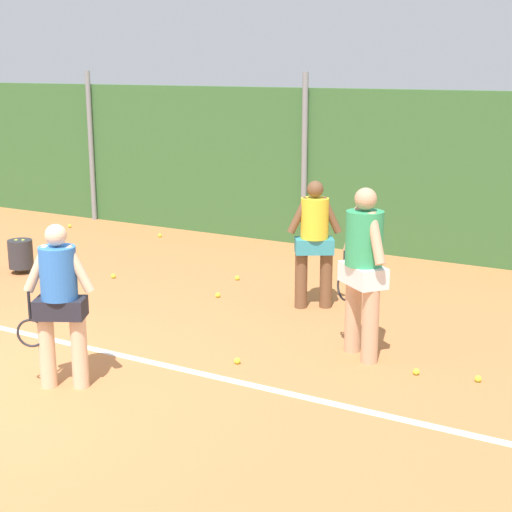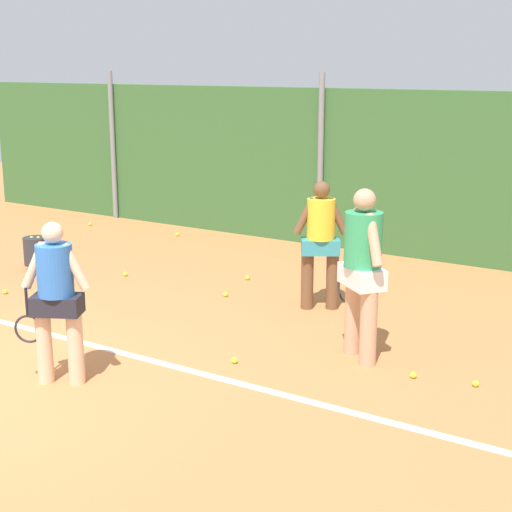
{
  "view_description": "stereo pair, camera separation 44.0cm",
  "coord_description": "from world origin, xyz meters",
  "px_view_note": "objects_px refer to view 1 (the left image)",
  "views": [
    {
      "loc": [
        5.65,
        -4.73,
        3.02
      ],
      "look_at": [
        1.7,
        2.28,
        1.02
      ],
      "focal_mm": 54.39,
      "sensor_mm": 36.0,
      "label": 1
    },
    {
      "loc": [
        6.03,
        -4.5,
        3.02
      ],
      "look_at": [
        1.7,
        2.28,
        1.02
      ],
      "focal_mm": 54.39,
      "sensor_mm": 36.0,
      "label": 2
    }
  ],
  "objects_px": {
    "player_midcourt": "(363,264)",
    "tennis_ball_5": "(113,276)",
    "tennis_ball_0": "(478,379)",
    "tennis_ball_2": "(416,372)",
    "tennis_ball_3": "(70,226)",
    "tennis_ball_8": "(218,295)",
    "tennis_ball_1": "(237,278)",
    "player_foreground_near": "(59,298)",
    "player_backcourt_far": "(314,237)",
    "tennis_ball_9": "(237,361)",
    "tennis_ball_7": "(160,235)",
    "ball_hopper": "(21,254)"
  },
  "relations": [
    {
      "from": "player_midcourt",
      "to": "tennis_ball_5",
      "type": "height_order",
      "value": "player_midcourt"
    },
    {
      "from": "tennis_ball_0",
      "to": "tennis_ball_2",
      "type": "bearing_deg",
      "value": -167.89
    },
    {
      "from": "tennis_ball_3",
      "to": "tennis_ball_5",
      "type": "distance_m",
      "value": 3.87
    },
    {
      "from": "player_midcourt",
      "to": "tennis_ball_8",
      "type": "xyz_separation_m",
      "value": [
        -2.46,
        1.07,
        -0.98
      ]
    },
    {
      "from": "tennis_ball_1",
      "to": "tennis_ball_8",
      "type": "height_order",
      "value": "same"
    },
    {
      "from": "player_foreground_near",
      "to": "tennis_ball_1",
      "type": "height_order",
      "value": "player_foreground_near"
    },
    {
      "from": "player_backcourt_far",
      "to": "player_midcourt",
      "type": "bearing_deg",
      "value": 100.32
    },
    {
      "from": "tennis_ball_0",
      "to": "tennis_ball_1",
      "type": "relative_size",
      "value": 1.0
    },
    {
      "from": "player_backcourt_far",
      "to": "tennis_ball_2",
      "type": "bearing_deg",
      "value": 109.33
    },
    {
      "from": "player_midcourt",
      "to": "tennis_ball_3",
      "type": "xyz_separation_m",
      "value": [
        -7.32,
        3.52,
        -0.98
      ]
    },
    {
      "from": "tennis_ball_0",
      "to": "tennis_ball_3",
      "type": "xyz_separation_m",
      "value": [
        -8.59,
        3.59,
        0.0
      ]
    },
    {
      "from": "player_backcourt_far",
      "to": "tennis_ball_8",
      "type": "relative_size",
      "value": 24.67
    },
    {
      "from": "tennis_ball_9",
      "to": "tennis_ball_8",
      "type": "bearing_deg",
      "value": 127.02
    },
    {
      "from": "tennis_ball_2",
      "to": "player_midcourt",
      "type": "bearing_deg",
      "value": 163.66
    },
    {
      "from": "tennis_ball_3",
      "to": "tennis_ball_7",
      "type": "distance_m",
      "value": 2.0
    },
    {
      "from": "tennis_ball_7",
      "to": "tennis_ball_9",
      "type": "xyz_separation_m",
      "value": [
        4.3,
        -4.51,
        0.0
      ]
    },
    {
      "from": "ball_hopper",
      "to": "tennis_ball_0",
      "type": "bearing_deg",
      "value": -6.32
    },
    {
      "from": "player_foreground_near",
      "to": "tennis_ball_2",
      "type": "distance_m",
      "value": 3.56
    },
    {
      "from": "player_midcourt",
      "to": "player_backcourt_far",
      "type": "distance_m",
      "value": 1.75
    },
    {
      "from": "tennis_ball_7",
      "to": "tennis_ball_3",
      "type": "bearing_deg",
      "value": -175.25
    },
    {
      "from": "tennis_ball_3",
      "to": "tennis_ball_5",
      "type": "bearing_deg",
      "value": -38.23
    },
    {
      "from": "tennis_ball_2",
      "to": "tennis_ball_3",
      "type": "distance_m",
      "value": 8.82
    },
    {
      "from": "ball_hopper",
      "to": "tennis_ball_3",
      "type": "bearing_deg",
      "value": 120.34
    },
    {
      "from": "player_backcourt_far",
      "to": "tennis_ball_2",
      "type": "height_order",
      "value": "player_backcourt_far"
    },
    {
      "from": "tennis_ball_0",
      "to": "tennis_ball_8",
      "type": "distance_m",
      "value": 3.89
    },
    {
      "from": "tennis_ball_1",
      "to": "tennis_ball_3",
      "type": "height_order",
      "value": "same"
    },
    {
      "from": "player_backcourt_far",
      "to": "ball_hopper",
      "type": "distance_m",
      "value": 4.58
    },
    {
      "from": "player_midcourt",
      "to": "tennis_ball_1",
      "type": "xyz_separation_m",
      "value": [
        -2.67,
        1.92,
        -0.98
      ]
    },
    {
      "from": "tennis_ball_3",
      "to": "tennis_ball_2",
      "type": "bearing_deg",
      "value": -24.92
    },
    {
      "from": "tennis_ball_7",
      "to": "player_backcourt_far",
      "type": "bearing_deg",
      "value": -29.76
    },
    {
      "from": "tennis_ball_8",
      "to": "tennis_ball_9",
      "type": "distance_m",
      "value": 2.38
    },
    {
      "from": "player_midcourt",
      "to": "tennis_ball_7",
      "type": "height_order",
      "value": "player_midcourt"
    },
    {
      "from": "tennis_ball_5",
      "to": "player_midcourt",
      "type": "bearing_deg",
      "value": -14.72
    },
    {
      "from": "tennis_ball_1",
      "to": "tennis_ball_2",
      "type": "height_order",
      "value": "same"
    },
    {
      "from": "tennis_ball_9",
      "to": "tennis_ball_2",
      "type": "bearing_deg",
      "value": 20.23
    },
    {
      "from": "tennis_ball_9",
      "to": "tennis_ball_5",
      "type": "bearing_deg",
      "value": 149.02
    },
    {
      "from": "player_foreground_near",
      "to": "tennis_ball_1",
      "type": "xyz_separation_m",
      "value": [
        -0.49,
        4.07,
        -0.86
      ]
    },
    {
      "from": "tennis_ball_0",
      "to": "tennis_ball_1",
      "type": "bearing_deg",
      "value": 153.08
    },
    {
      "from": "tennis_ball_7",
      "to": "tennis_ball_9",
      "type": "height_order",
      "value": "same"
    },
    {
      "from": "ball_hopper",
      "to": "tennis_ball_7",
      "type": "height_order",
      "value": "ball_hopper"
    },
    {
      "from": "player_backcourt_far",
      "to": "tennis_ball_1",
      "type": "bearing_deg",
      "value": -54.0
    },
    {
      "from": "player_foreground_near",
      "to": "tennis_ball_1",
      "type": "distance_m",
      "value": 4.18
    },
    {
      "from": "player_foreground_near",
      "to": "tennis_ball_8",
      "type": "xyz_separation_m",
      "value": [
        -0.28,
        3.21,
        -0.86
      ]
    },
    {
      "from": "player_midcourt",
      "to": "tennis_ball_0",
      "type": "height_order",
      "value": "player_midcourt"
    },
    {
      "from": "player_backcourt_far",
      "to": "tennis_ball_3",
      "type": "bearing_deg",
      "value": -51.38
    },
    {
      "from": "ball_hopper",
      "to": "tennis_ball_9",
      "type": "bearing_deg",
      "value": -18.17
    },
    {
      "from": "player_foreground_near",
      "to": "tennis_ball_9",
      "type": "xyz_separation_m",
      "value": [
        1.15,
        1.31,
        -0.86
      ]
    },
    {
      "from": "player_midcourt",
      "to": "tennis_ball_7",
      "type": "xyz_separation_m",
      "value": [
        -5.33,
        3.68,
        -0.98
      ]
    },
    {
      "from": "tennis_ball_7",
      "to": "tennis_ball_8",
      "type": "xyz_separation_m",
      "value": [
        2.87,
        -2.62,
        0.0
      ]
    },
    {
      "from": "player_midcourt",
      "to": "player_foreground_near",
      "type": "bearing_deg",
      "value": 82.33
    }
  ]
}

